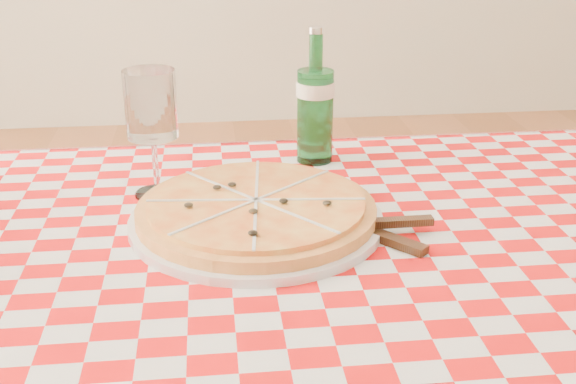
% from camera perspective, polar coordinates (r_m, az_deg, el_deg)
% --- Properties ---
extents(dining_table, '(1.20, 0.80, 0.75)m').
position_cam_1_polar(dining_table, '(1.01, 1.53, -9.61)').
color(dining_table, brown).
rests_on(dining_table, ground).
extents(tablecloth, '(1.30, 0.90, 0.01)m').
position_cam_1_polar(tablecloth, '(0.96, 1.59, -4.86)').
color(tablecloth, '#B10A0B').
rests_on(tablecloth, dining_table).
extents(pizza_plate, '(0.39, 0.39, 0.05)m').
position_cam_1_polar(pizza_plate, '(1.02, -2.53, -1.36)').
color(pizza_plate, '#C08540').
rests_on(pizza_plate, tablecloth).
extents(water_bottle, '(0.07, 0.07, 0.23)m').
position_cam_1_polar(water_bottle, '(1.24, 2.17, 7.60)').
color(water_bottle, '#175F28').
rests_on(water_bottle, tablecloth).
extents(wine_glass, '(0.09, 0.09, 0.20)m').
position_cam_1_polar(wine_glass, '(1.11, -10.61, 4.48)').
color(wine_glass, white).
rests_on(wine_glass, tablecloth).
extents(cutlery, '(0.29, 0.26, 0.03)m').
position_cam_1_polar(cutlery, '(1.00, 6.22, -2.79)').
color(cutlery, silver).
rests_on(cutlery, tablecloth).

